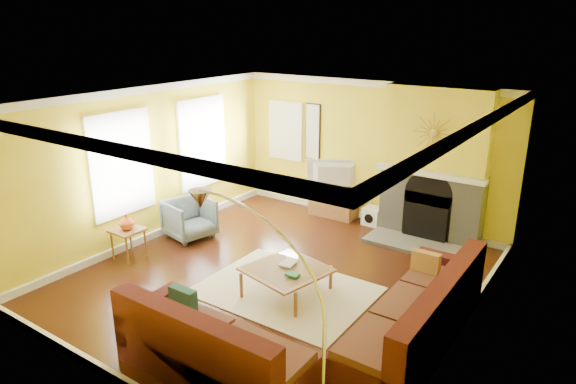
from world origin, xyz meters
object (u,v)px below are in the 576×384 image
Objects in this scene: sectional_sofa at (317,296)px; side_table at (129,244)px; media_console at (333,204)px; arc_lamp at (265,324)px; armchair at (190,219)px; coffee_table at (287,281)px.

sectional_sofa is 7.25× the size of side_table.
sectional_sofa is 3.97× the size of media_console.
arc_lamp reaches higher than sectional_sofa.
armchair is 0.34× the size of arc_lamp.
coffee_table is 2.00× the size of side_table.
coffee_table is 2.71m from arc_lamp.
coffee_table is 0.45× the size of arc_lamp.
armchair is 4.91m from arc_lamp.
armchair reaches higher than media_console.
side_table is 0.23× the size of arc_lamp.
coffee_table is at bearing -72.12° from media_console.
coffee_table is at bearing -92.10° from armchair.
sectional_sofa is at bearing 106.02° from arc_lamp.
sectional_sofa reaches higher than side_table.
media_console reaches higher than side_table.
side_table is (-1.80, -3.60, -0.00)m from media_console.
sectional_sofa is at bearing -32.01° from coffee_table.
side_table is (-3.60, 0.00, -0.19)m from sectional_sofa.
media_console is at bearing 63.43° from side_table.
armchair reaches higher than side_table.
armchair is at bearing 143.28° from arc_lamp.
coffee_table is 2.70m from armchair.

